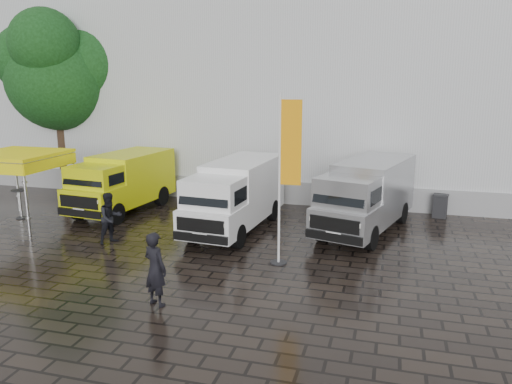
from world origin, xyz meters
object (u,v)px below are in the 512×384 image
Objects in this scene: van_yellow at (122,184)px; person_tent at (110,218)px; flagpole at (286,171)px; person_front at (155,269)px; van_white at (236,197)px; canopy_tent at (17,157)px; van_silver at (366,197)px; cocktail_table at (21,204)px; wheelie_bin at (440,206)px.

van_yellow is 4.12m from person_tent.
flagpole is 4.71m from person_front.
van_white is 1.93× the size of canopy_tent.
canopy_tent reaches higher than person_front.
canopy_tent is at bearing -153.66° from van_silver.
van_yellow is 8.93m from flagpole.
cocktail_table is (-13.27, -1.89, -0.68)m from van_silver.
canopy_tent is 3.17× the size of wheelie_bin.
canopy_tent reaches higher than cocktail_table.
canopy_tent reaches higher than van_silver.
person_front reaches higher than person_tent.
flagpole is 6.37m from person_tent.
van_silver is (9.88, -0.10, 0.07)m from van_yellow.
canopy_tent is at bearing -133.42° from van_yellow.
wheelie_bin is 12.64m from person_front.
van_yellow is 9.33m from person_front.
cocktail_table is (-11.15, 2.11, -2.26)m from flagpole.
van_silver is at bearing 62.08° from flagpole.
van_white is at bearing -68.16° from person_front.
van_white is at bearing -142.56° from wheelie_bin.
person_tent reaches higher than cocktail_table.
canopy_tent is at bearing -151.98° from wheelie_bin.
person_front is at bearing -115.64° from wheelie_bin.
flagpole is (-2.12, -3.99, 1.57)m from van_silver.
canopy_tent is at bearing -45.11° from cocktail_table.
van_white is 3.08× the size of person_front.
canopy_tent is 0.59× the size of flagpole.
van_white reaches higher than cocktail_table.
person_tent is (-3.61, 3.92, -0.06)m from person_front.
flagpole is (7.77, -4.10, 1.64)m from van_yellow.
van_yellow is 9.89m from van_silver.
flagpole is 2.72× the size of person_front.
van_silver reaches higher than person_tent.
wheelie_bin is at bearing 18.14° from canopy_tent.
person_tent reaches higher than wheelie_bin.
cocktail_table is 10.40m from person_front.
van_silver is 3.98m from wheelie_bin.
van_yellow is 12.96m from wheelie_bin.
flagpole reaches higher than van_white.
van_white is at bearing -26.87° from person_tent.
van_yellow is 2.77× the size of person_front.
flagpole is 4.38× the size of cocktail_table.
person_front is at bearing -85.14° from van_white.
van_white reaches higher than wheelie_bin.
canopy_tent is 1.60× the size of person_front.
cocktail_table reaches higher than wheelie_bin.
flagpole reaches higher than canopy_tent.
van_yellow is at bearing 30.41° from cocktail_table.
person_tent is at bearing -18.93° from cocktail_table.
van_white is 3.30× the size of person_tent.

